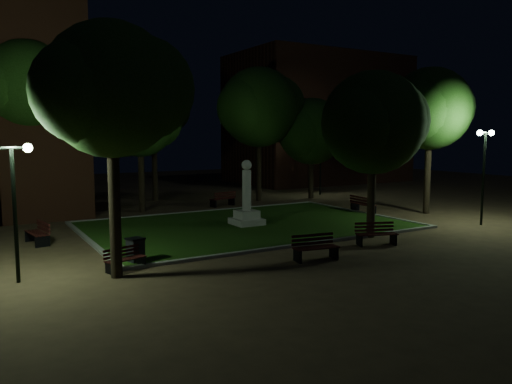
# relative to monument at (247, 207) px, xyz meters

# --- Properties ---
(ground) EXTENTS (80.00, 80.00, 0.00)m
(ground) POSITION_rel_monument_xyz_m (0.00, -2.00, -0.96)
(ground) COLOR #4A3723
(lawn) EXTENTS (15.00, 10.00, 0.08)m
(lawn) POSITION_rel_monument_xyz_m (0.00, 0.00, -0.92)
(lawn) COLOR #1E400E
(lawn) RESTS_ON ground
(lawn_kerb) EXTENTS (15.40, 10.40, 0.12)m
(lawn_kerb) POSITION_rel_monument_xyz_m (0.00, 0.00, -0.90)
(lawn_kerb) COLOR slate
(lawn_kerb) RESTS_ON ground
(monument) EXTENTS (1.40, 1.40, 3.20)m
(monument) POSITION_rel_monument_xyz_m (0.00, 0.00, 0.00)
(monument) COLOR #ADA79E
(monument) RESTS_ON lawn
(building_far) EXTENTS (16.00, 10.00, 12.00)m
(building_far) POSITION_rel_monument_xyz_m (18.00, 18.00, 5.04)
(building_far) COLOR #522919
(building_far) RESTS_ON ground
(tree_west) EXTENTS (5.10, 4.17, 7.94)m
(tree_west) POSITION_rel_monument_xyz_m (-7.88, -5.80, 4.88)
(tree_west) COLOR black
(tree_west) RESTS_ON ground
(tree_north_wl) EXTENTS (4.80, 3.92, 7.14)m
(tree_north_wl) POSITION_rel_monument_xyz_m (-3.02, 6.95, 4.22)
(tree_north_wl) COLOR black
(tree_north_wl) RESTS_ON ground
(tree_north_er) EXTENTS (6.60, 5.38, 9.05)m
(tree_north_er) POSITION_rel_monument_xyz_m (5.52, 7.92, 5.39)
(tree_north_er) COLOR black
(tree_north_er) RESTS_ON ground
(tree_ne) EXTENTS (5.74, 4.69, 7.09)m
(tree_ne) POSITION_rel_monument_xyz_m (9.42, 7.22, 3.79)
(tree_ne) COLOR black
(tree_ne) RESTS_ON ground
(tree_east) EXTENTS (5.69, 4.65, 8.29)m
(tree_east) POSITION_rel_monument_xyz_m (11.01, -1.74, 5.01)
(tree_east) COLOR black
(tree_east) RESTS_ON ground
(tree_se) EXTENTS (5.48, 4.47, 7.26)m
(tree_se) POSITION_rel_monument_xyz_m (3.47, -5.17, 4.06)
(tree_se) COLOR black
(tree_se) RESTS_ON ground
(tree_nw) EXTENTS (5.64, 4.60, 9.36)m
(tree_nw) POSITION_rel_monument_xyz_m (-8.87, 6.84, 6.09)
(tree_nw) COLOR black
(tree_nw) RESTS_ON ground
(tree_far_north) EXTENTS (5.00, 4.09, 8.20)m
(tree_far_north) POSITION_rel_monument_xyz_m (-0.58, 11.71, 5.18)
(tree_far_north) COLOR black
(tree_far_north) RESTS_ON ground
(lamppost_sw) EXTENTS (1.18, 0.28, 4.24)m
(lamppost_sw) POSITION_rel_monument_xyz_m (-10.72, -4.82, 2.03)
(lamppost_sw) COLOR black
(lamppost_sw) RESTS_ON ground
(lamppost_se) EXTENTS (1.18, 0.28, 4.74)m
(lamppost_se) POSITION_rel_monument_xyz_m (10.30, -5.71, 2.33)
(lamppost_se) COLOR black
(lamppost_se) RESTS_ON ground
(lamppost_ne) EXTENTS (1.18, 0.28, 3.97)m
(lamppost_ne) POSITION_rel_monument_xyz_m (11.22, 8.63, 1.86)
(lamppost_ne) COLOR black
(lamppost_ne) RESTS_ON ground
(bench_near_left) EXTENTS (1.75, 0.84, 0.92)m
(bench_near_left) POSITION_rel_monument_xyz_m (-1.20, -7.19, -0.52)
(bench_near_left) COLOR black
(bench_near_left) RESTS_ON ground
(bench_near_right) EXTENTS (1.77, 1.15, 0.92)m
(bench_near_right) POSITION_rel_monument_xyz_m (2.46, -6.45, -0.52)
(bench_near_right) COLOR black
(bench_near_right) RESTS_ON ground
(bench_west_near) EXTENTS (1.48, 0.92, 0.77)m
(bench_west_near) POSITION_rel_monument_xyz_m (-7.51, -5.08, -0.60)
(bench_west_near) COLOR black
(bench_west_near) RESTS_ON ground
(bench_left_side) EXTENTS (0.83, 1.74, 0.92)m
(bench_left_side) POSITION_rel_monument_xyz_m (-9.46, 0.76, -0.53)
(bench_left_side) COLOR black
(bench_left_side) RESTS_ON ground
(bench_right_side) EXTENTS (0.76, 1.81, 0.97)m
(bench_right_side) POSITION_rel_monument_xyz_m (7.91, 0.36, -0.50)
(bench_right_side) COLOR black
(bench_right_side) RESTS_ON ground
(bench_far_side) EXTENTS (1.79, 0.94, 0.93)m
(bench_far_side) POSITION_rel_monument_xyz_m (2.07, 6.74, -0.52)
(bench_far_side) COLOR black
(bench_far_side) RESTS_ON ground
(trash_bin) EXTENTS (0.66, 0.66, 0.91)m
(trash_bin) POSITION_rel_monument_xyz_m (-6.94, -4.40, -0.49)
(trash_bin) COLOR black
(trash_bin) RESTS_ON ground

